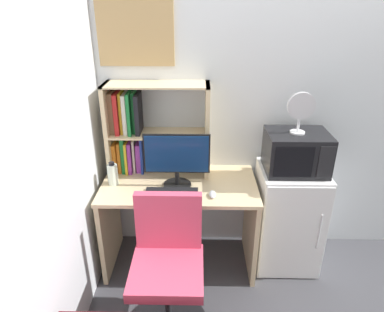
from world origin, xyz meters
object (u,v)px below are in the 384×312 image
Objects in this scene: monitor at (177,158)px; water_bottle at (113,174)px; desk_fan at (301,109)px; computer_mouse at (213,194)px; mini_fridge at (287,217)px; wall_corkboard at (135,31)px; desk_chair at (168,274)px; microwave at (296,152)px; keyboard at (172,194)px; hutch_bookshelf at (141,128)px.

monitor reaches higher than water_bottle.
desk_fan is (1.39, 0.06, 0.51)m from water_bottle.
water_bottle reaches higher than computer_mouse.
mini_fridge is (0.64, 0.23, -0.35)m from computer_mouse.
wall_corkboard is (-0.31, 0.35, 0.87)m from monitor.
desk_fan is at bearing 34.60° from desk_chair.
wall_corkboard is (-1.21, 0.27, 0.84)m from microwave.
monitor is at bearing 150.75° from computer_mouse.
water_bottle is 1.08m from wall_corkboard.
microwave is 0.81× the size of wall_corkboard.
mini_fridge is (0.94, 0.21, -0.35)m from keyboard.
hutch_bookshelf is at bearing 172.18° from microwave.
monitor reaches higher than mini_fridge.
mini_fridge reaches higher than computer_mouse.
microwave is at bearing -12.70° from wall_corkboard.
microwave is at bearing 34.52° from desk_chair.
keyboard is 0.68× the size of wall_corkboard.
hutch_bookshelf is 0.78m from computer_mouse.
hutch_bookshelf is 1.75× the size of microwave.
desk_fan reaches higher than microwave.
microwave is at bearing 27.71° from desk_fan.
hutch_bookshelf is 0.73m from wall_corkboard.
monitor is 0.52× the size of desk_chair.
wall_corkboard is at bearing 60.80° from water_bottle.
water_bottle reaches higher than mini_fridge.
hutch_bookshelf is 1.63× the size of monitor.
microwave is at bearing 19.80° from computer_mouse.
monitor reaches higher than microwave.
microwave reaches higher than computer_mouse.
mini_fridge is at bearing -7.96° from hutch_bookshelf.
computer_mouse is at bearing -160.43° from mini_fridge.
mini_fridge is 1.90m from wall_corkboard.
monitor is at bearing -175.11° from mini_fridge.
hutch_bookshelf is at bearing 124.37° from keyboard.
desk_fan reaches higher than monitor.
monitor reaches higher than keyboard.
desk_chair reaches higher than mini_fridge.
wall_corkboard is at bearing 167.30° from microwave.
monitor is at bearing -48.79° from wall_corkboard.
keyboard is 0.49m from water_bottle.
desk_chair reaches higher than computer_mouse.
mini_fridge reaches higher than keyboard.
wall_corkboard is (-0.28, 0.49, 1.09)m from keyboard.
wall_corkboard reaches higher than computer_mouse.
desk_chair is at bearing -145.40° from desk_fan.
wall_corkboard is (-0.58, 0.50, 1.09)m from computer_mouse.
monitor is 0.87× the size of wall_corkboard.
monitor is 0.27m from keyboard.
mini_fridge is (1.20, -0.17, -0.72)m from hutch_bookshelf.
computer_mouse reaches higher than keyboard.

